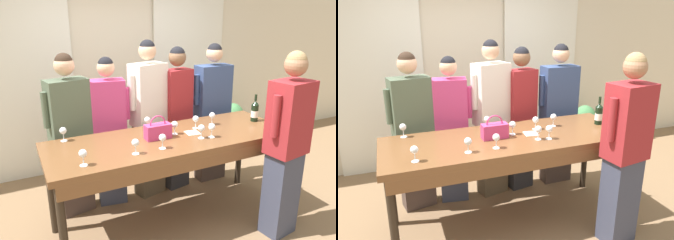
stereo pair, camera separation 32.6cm
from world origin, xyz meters
The scene contains 25 objects.
ground_plane centered at (0.00, 0.00, 0.00)m, with size 18.00×18.00×0.00m, color #846647.
wall_back centered at (0.00, 1.80, 1.40)m, with size 12.00×0.06×2.80m.
curtain_panel_left centered at (-1.18, 1.73, 1.34)m, with size 1.18×0.03×2.69m.
curtain_panel_right centered at (1.18, 1.73, 1.34)m, with size 1.18×0.03×2.69m.
tasting_bar centered at (0.00, -0.02, 0.87)m, with size 2.45×0.86×0.96m.
wine_bottle centered at (1.06, 0.03, 1.08)m, with size 0.08×0.08×0.31m.
handbag centered at (-0.14, 0.02, 1.04)m, with size 0.26×0.12×0.23m.
wine_glass_front_left centered at (-0.98, 0.36, 1.06)m, with size 0.07×0.07×0.14m.
wine_glass_front_mid centered at (-0.13, 0.30, 1.06)m, with size 0.07×0.07×0.14m.
wine_glass_front_right centered at (0.34, -0.18, 1.06)m, with size 0.07×0.07×0.14m.
wine_glass_center_left centered at (-0.21, -0.23, 1.06)m, with size 0.07×0.07×0.14m.
wine_glass_center_mid centered at (-0.93, -0.26, 1.06)m, with size 0.07×0.07×0.14m.
wine_glass_center_right centered at (-0.47, -0.23, 1.06)m, with size 0.07×0.07×0.14m.
wine_glass_back_left centered at (0.06, 0.05, 1.06)m, with size 0.07×0.07×0.14m.
wine_glass_back_mid centered at (0.34, 0.11, 1.06)m, with size 0.07×0.07×0.14m.
wine_glass_back_right centered at (0.24, -0.16, 1.06)m, with size 0.07×0.07×0.14m.
wine_glass_near_host centered at (0.56, 0.14, 1.06)m, with size 0.07×0.07×0.14m.
napkin centered at (0.24, 0.01, 0.96)m, with size 0.15×0.15×0.00m.
guest_olive_jacket centered at (-0.86, 0.65, 0.90)m, with size 0.53×0.31×1.76m.
guest_pink_top centered at (-0.45, 0.65, 0.88)m, with size 0.48×0.27×1.70m.
guest_cream_sweater centered at (0.03, 0.65, 0.95)m, with size 0.51×0.34×1.86m.
guest_striped_shirt centered at (0.40, 0.65, 0.94)m, with size 0.46×0.26×1.77m.
guest_navy_coat centered at (0.91, 0.65, 0.92)m, with size 0.55×0.22×1.79m.
host_pouring centered at (0.88, -0.64, 0.94)m, with size 0.48×0.32×1.82m.
potted_plant centered at (1.81, 1.38, 0.42)m, with size 0.41×0.41×0.75m.
Camera 1 is at (-1.38, -2.69, 2.12)m, focal length 35.00 mm.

